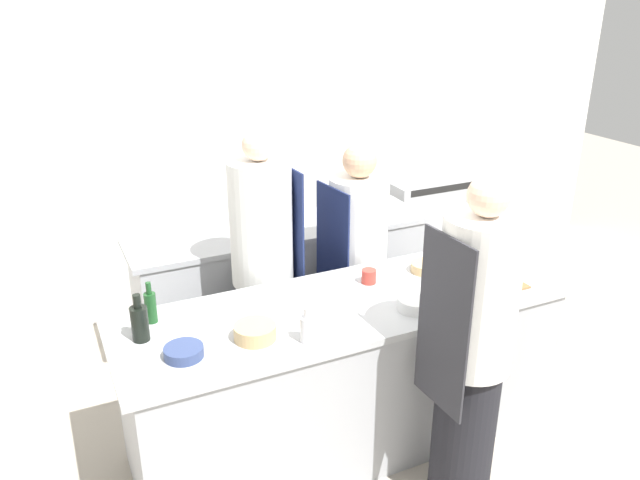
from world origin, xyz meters
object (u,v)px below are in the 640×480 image
object	(u,v)px
bowl_mixing_large	(184,352)
cup	(369,276)
oven_range	(424,226)
bowl_wooden_salad	(426,267)
chef_at_stove	(263,270)
chef_at_prep_near	(471,352)
bowl_ceramic_blue	(255,332)
bottle_olive_oil	(307,328)
bottle_wine	(140,322)
chef_at_pass_far	(357,263)
bowl_prep_small	(416,303)
bottle_vinegar	(151,306)

from	to	relation	value
bowl_mixing_large	cup	world-z (taller)	cup
oven_range	bowl_wooden_salad	distance (m)	2.02
chef_at_stove	bowl_mixing_large	xyz separation A→B (m)	(-0.70, -0.81, 0.05)
chef_at_prep_near	bowl_ceramic_blue	size ratio (longest dim) A/B	8.42
bottle_olive_oil	bowl_mixing_large	size ratio (longest dim) A/B	0.98
chef_at_prep_near	bottle_olive_oil	world-z (taller)	chef_at_prep_near
oven_range	bowl_mixing_large	distance (m)	3.35
oven_range	bottle_wine	size ratio (longest dim) A/B	3.88
bowl_mixing_large	cup	bearing A→B (deg)	15.05
chef_at_stove	bottle_wine	world-z (taller)	chef_at_stove
chef_at_stove	cup	world-z (taller)	chef_at_stove
chef_at_prep_near	bowl_ceramic_blue	xyz separation A→B (m)	(-0.93, 0.53, 0.06)
chef_at_stove	bottle_wine	bearing A→B (deg)	-59.75
bowl_mixing_large	bowl_ceramic_blue	distance (m)	0.36
chef_at_stove	cup	xyz separation A→B (m)	(0.49, -0.49, 0.07)
bottle_wine	bowl_wooden_salad	bearing A→B (deg)	2.08
chef_at_pass_far	bottle_olive_oil	distance (m)	1.25
chef_at_pass_far	bottle_wine	xyz separation A→B (m)	(-1.54, -0.58, 0.22)
chef_at_stove	bowl_prep_small	distance (m)	1.05
chef_at_prep_near	bottle_vinegar	bearing A→B (deg)	53.94
bottle_vinegar	bowl_wooden_salad	world-z (taller)	bottle_vinegar
chef_at_stove	bottle_olive_oil	distance (m)	0.94
chef_at_prep_near	chef_at_pass_far	distance (m)	1.35
chef_at_prep_near	bowl_mixing_large	bearing A→B (deg)	66.11
bowl_mixing_large	chef_at_prep_near	bearing A→B (deg)	-21.79
chef_at_prep_near	chef_at_stove	distance (m)	1.46
cup	bowl_prep_small	bearing A→B (deg)	-79.10
chef_at_prep_near	bottle_olive_oil	size ratio (longest dim) A/B	9.70
bottle_vinegar	bottle_wine	size ratio (longest dim) A/B	0.91
bottle_vinegar	bowl_prep_small	bearing A→B (deg)	-19.56
oven_range	chef_at_pass_far	xyz separation A→B (m)	(-1.32, -1.10, 0.33)
bottle_wine	bowl_mixing_large	bearing A→B (deg)	-57.57
bottle_vinegar	bowl_ceramic_blue	xyz separation A→B (m)	(0.43, -0.39, -0.05)
chef_at_pass_far	bottle_olive_oil	bearing A→B (deg)	133.44
chef_at_stove	bowl_mixing_large	size ratio (longest dim) A/B	9.48
chef_at_pass_far	bowl_wooden_salad	world-z (taller)	chef_at_pass_far
bottle_olive_oil	bottle_vinegar	distance (m)	0.85
bowl_prep_small	chef_at_stove	bearing A→B (deg)	122.64
oven_range	bowl_prep_small	size ratio (longest dim) A/B	4.69
bowl_ceramic_blue	bowl_wooden_salad	xyz separation A→B (m)	(1.23, 0.30, -0.01)
bowl_ceramic_blue	bowl_wooden_salad	distance (m)	1.26
oven_range	chef_at_pass_far	bearing A→B (deg)	-140.15
oven_range	chef_at_prep_near	xyz separation A→B (m)	(-1.40, -2.44, 0.42)
bowl_ceramic_blue	bottle_wine	bearing A→B (deg)	155.90
bottle_vinegar	bowl_ceramic_blue	distance (m)	0.59
bowl_mixing_large	bowl_wooden_salad	xyz separation A→B (m)	(1.59, 0.31, 0.00)
chef_at_stove	bottle_vinegar	xyz separation A→B (m)	(-0.77, -0.41, 0.12)
bowl_wooden_salad	bowl_ceramic_blue	bearing A→B (deg)	-166.46
bottle_vinegar	bottle_wine	bearing A→B (deg)	-117.86
chef_at_pass_far	bottle_wine	distance (m)	1.66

